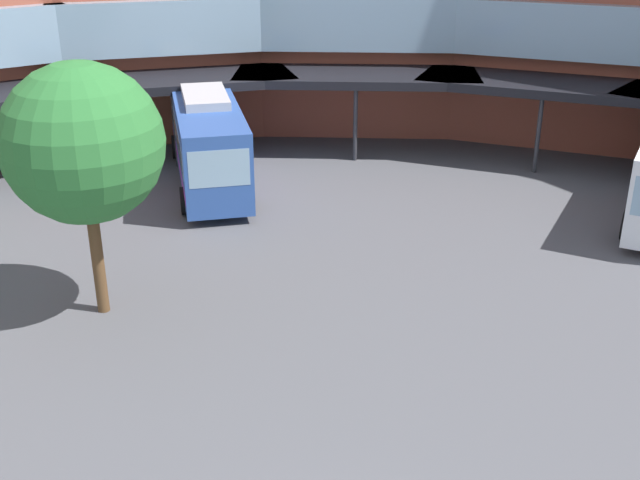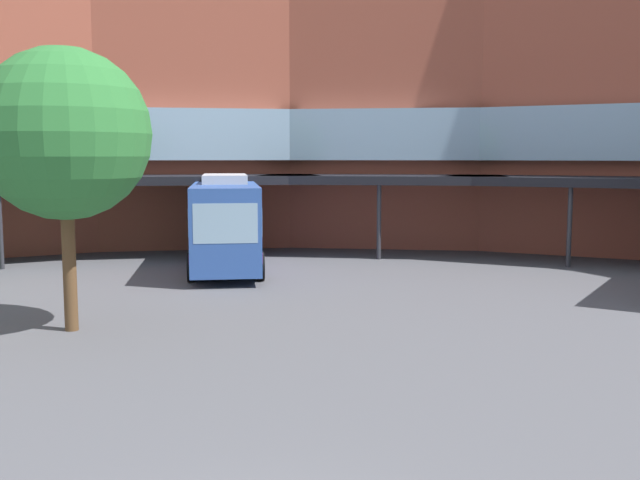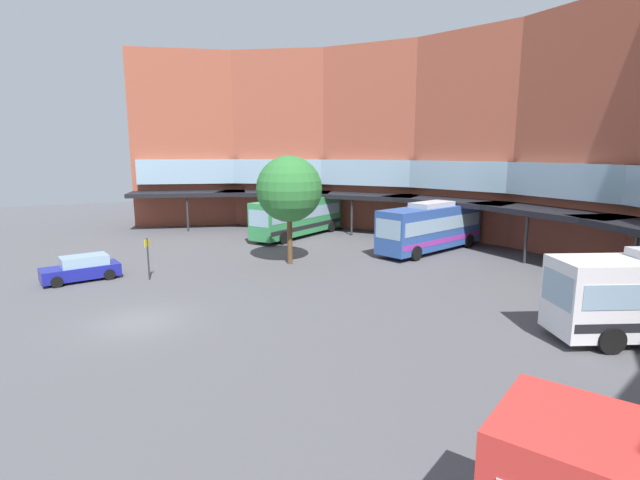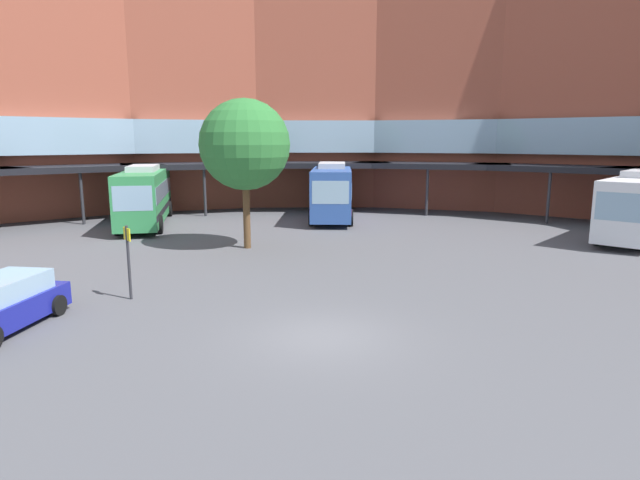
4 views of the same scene
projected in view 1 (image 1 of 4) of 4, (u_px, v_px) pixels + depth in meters
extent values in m
cube|color=#8CADC6|center=(563.00, 22.00, 38.57)|extent=(11.73, 9.16, 2.52)
cube|color=black|center=(547.00, 86.00, 35.70)|extent=(12.11, 7.39, 0.40)
cylinder|color=#2D2D33|center=(538.00, 134.00, 35.08)|extent=(0.20, 0.20, 3.60)
cube|color=#8CADC6|center=(358.00, 16.00, 40.50)|extent=(10.29, 6.24, 2.52)
cube|color=black|center=(356.00, 77.00, 37.37)|extent=(11.43, 4.00, 0.40)
cylinder|color=#2D2D33|center=(355.00, 123.00, 36.64)|extent=(0.20, 0.20, 3.60)
cube|color=#8CADC6|center=(157.00, 19.00, 39.48)|extent=(11.73, 9.16, 2.52)
cube|color=black|center=(169.00, 81.00, 36.49)|extent=(12.11, 7.39, 0.40)
cylinder|color=#2D2D33|center=(176.00, 128.00, 35.82)|extent=(0.20, 0.20, 3.60)
cylinder|color=black|center=(626.00, 226.00, 28.73)|extent=(0.72, 1.13, 1.10)
cube|color=#2D519E|center=(207.00, 138.00, 33.89)|extent=(5.26, 10.90, 3.23)
cube|color=#8CADC6|center=(207.00, 129.00, 33.73)|extent=(5.15, 10.30, 1.03)
cube|color=purple|center=(209.00, 158.00, 34.26)|extent=(5.23, 10.70, 0.39)
cube|color=#8CADC6|center=(219.00, 168.00, 29.05)|extent=(2.22, 0.71, 1.42)
cube|color=#B2B2B7|center=(205.00, 97.00, 33.16)|extent=(2.74, 4.15, 0.36)
cylinder|color=black|center=(250.00, 196.00, 31.50)|extent=(0.58, 1.14, 1.10)
cylinder|color=black|center=(184.00, 201.00, 31.00)|extent=(0.58, 1.14, 1.10)
cylinder|color=black|center=(230.00, 143.00, 37.93)|extent=(0.58, 1.14, 1.10)
cylinder|color=black|center=(175.00, 147.00, 37.43)|extent=(0.58, 1.14, 1.10)
cylinder|color=brown|center=(97.00, 250.00, 23.28)|extent=(0.36, 0.36, 4.04)
sphere|color=#2D7233|center=(83.00, 143.00, 21.94)|extent=(4.57, 4.57, 4.57)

